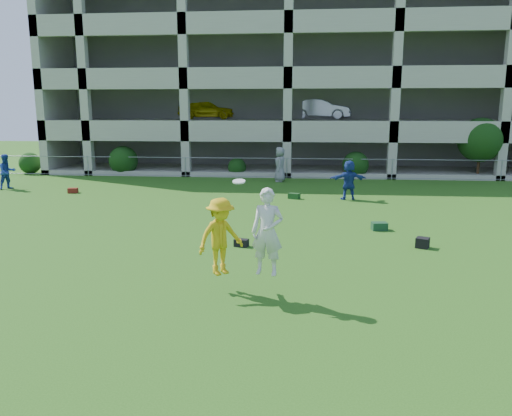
# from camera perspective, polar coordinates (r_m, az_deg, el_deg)

# --- Properties ---
(ground) EXTENTS (100.00, 100.00, 0.00)m
(ground) POSITION_cam_1_polar(r_m,az_deg,el_deg) (10.72, 0.02, -10.55)
(ground) COLOR #235114
(ground) RESTS_ON ground
(bystander_a) EXTENTS (1.03, 1.08, 1.76)m
(bystander_a) POSITION_cam_1_polar(r_m,az_deg,el_deg) (28.03, -26.57, 3.73)
(bystander_a) COLOR #203B93
(bystander_a) RESTS_ON ground
(bystander_c) EXTENTS (0.69, 0.99, 1.92)m
(bystander_c) POSITION_cam_1_polar(r_m,az_deg,el_deg) (27.68, 2.75, 4.99)
(bystander_c) COLOR gray
(bystander_c) RESTS_ON ground
(bystander_d) EXTENTS (1.69, 0.78, 1.76)m
(bystander_d) POSITION_cam_1_polar(r_m,az_deg,el_deg) (22.55, 10.55, 3.17)
(bystander_d) COLOR navy
(bystander_d) RESTS_ON ground
(bag_black_b) EXTENTS (0.45, 0.34, 0.22)m
(bag_black_b) POSITION_cam_1_polar(r_m,az_deg,el_deg) (14.72, -1.69, -3.99)
(bag_black_b) COLOR black
(bag_black_b) RESTS_ON ground
(bag_green_c) EXTENTS (0.54, 0.41, 0.26)m
(bag_green_c) POSITION_cam_1_polar(r_m,az_deg,el_deg) (17.17, 13.92, -2.03)
(bag_green_c) COLOR #13361D
(bag_green_c) RESTS_ON ground
(crate_d) EXTENTS (0.46, 0.46, 0.30)m
(crate_d) POSITION_cam_1_polar(r_m,az_deg,el_deg) (15.36, 18.50, -3.78)
(crate_d) COLOR black
(crate_d) RESTS_ON ground
(bag_red_f) EXTENTS (0.50, 0.37, 0.24)m
(bag_red_f) POSITION_cam_1_polar(r_m,az_deg,el_deg) (25.56, -20.19, 1.89)
(bag_red_f) COLOR #5E1210
(bag_red_f) RESTS_ON ground
(bag_green_g) EXTENTS (0.58, 0.47, 0.25)m
(bag_green_g) POSITION_cam_1_polar(r_m,az_deg,el_deg) (22.53, 4.38, 1.38)
(bag_green_g) COLOR #123314
(bag_green_g) RESTS_ON ground
(frisbee_contest) EXTENTS (2.04, 1.21, 2.13)m
(frisbee_contest) POSITION_cam_1_polar(r_m,az_deg,el_deg) (10.76, -2.43, -3.10)
(frisbee_contest) COLOR gold
(frisbee_contest) RESTS_ON ground
(parking_garage) EXTENTS (30.00, 14.00, 12.00)m
(parking_garage) POSITION_cam_1_polar(r_m,az_deg,el_deg) (37.68, 4.09, 14.35)
(parking_garage) COLOR #9E998C
(parking_garage) RESTS_ON ground
(fence) EXTENTS (36.06, 0.06, 1.20)m
(fence) POSITION_cam_1_polar(r_m,az_deg,el_deg) (29.12, 3.54, 4.61)
(fence) COLOR gray
(fence) RESTS_ON ground
(shrub_row) EXTENTS (34.38, 2.52, 3.50)m
(shrub_row) POSITION_cam_1_polar(r_m,az_deg,el_deg) (29.94, 12.47, 6.28)
(shrub_row) COLOR #163D11
(shrub_row) RESTS_ON ground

